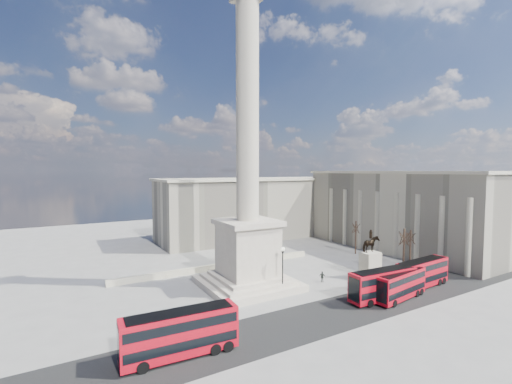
{
  "coord_description": "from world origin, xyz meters",
  "views": [
    {
      "loc": [
        -25.98,
        -42.64,
        18.68
      ],
      "look_at": [
        0.48,
        3.14,
        15.36
      ],
      "focal_mm": 24.0,
      "sensor_mm": 36.0,
      "label": 1
    }
  ],
  "objects": [
    {
      "name": "victorian_lamp",
      "position": [
        2.98,
        -0.59,
        4.21
      ],
      "size": [
        0.61,
        0.61,
        7.15
      ],
      "rotation": [
        0.0,
        0.0,
        -0.16
      ],
      "color": "black",
      "rests_on": "ground"
    },
    {
      "name": "building_northeast",
      "position": [
        20.0,
        40.0,
        8.32
      ],
      "size": [
        51.0,
        17.0,
        16.6
      ],
      "color": "#BCB59A",
      "rests_on": "ground"
    },
    {
      "name": "pedestrian_crossing",
      "position": [
        11.75,
        0.45,
        0.92
      ],
      "size": [
        1.0,
        1.14,
        1.84
      ],
      "primitive_type": "imported",
      "rotation": [
        0.0,
        0.0,
        2.19
      ],
      "color": "#222823",
      "rests_on": "ground"
    },
    {
      "name": "asphalt_road",
      "position": [
        5.0,
        -10.0,
        0.0
      ],
      "size": [
        120.0,
        9.0,
        0.01
      ],
      "primitive_type": "cube",
      "color": "black",
      "rests_on": "ground"
    },
    {
      "name": "building_east",
      "position": [
        45.0,
        10.0,
        9.32
      ],
      "size": [
        19.0,
        46.0,
        18.6
      ],
      "color": "#BCB59A",
      "rests_on": "ground"
    },
    {
      "name": "pedestrian_walking",
      "position": [
        13.33,
        -6.5,
        0.81
      ],
      "size": [
        0.62,
        0.44,
        1.62
      ],
      "primitive_type": "imported",
      "rotation": [
        0.0,
        0.0,
        0.09
      ],
      "color": "#222823",
      "rests_on": "ground"
    },
    {
      "name": "bare_tree_mid",
      "position": [
        32.25,
        -1.28,
        6.01
      ],
      "size": [
        2.01,
        2.01,
        7.63
      ],
      "rotation": [
        0.0,
        0.0,
        0.11
      ],
      "color": "#332319",
      "rests_on": "ground"
    },
    {
      "name": "equestrian_statue",
      "position": [
        20.56,
        -1.87,
        2.96
      ],
      "size": [
        4.09,
        3.07,
        8.49
      ],
      "color": "beige",
      "rests_on": "ground"
    },
    {
      "name": "ground",
      "position": [
        0.0,
        0.0,
        0.0
      ],
      "size": [
        180.0,
        180.0,
        0.0
      ],
      "primitive_type": "plane",
      "color": "gray",
      "rests_on": "ground"
    },
    {
      "name": "red_bus_a",
      "position": [
        -15.85,
        -10.15,
        2.46
      ],
      "size": [
        11.7,
        3.3,
        4.69
      ],
      "rotation": [
        0.0,
        0.0,
        -0.05
      ],
      "color": "#B80919",
      "rests_on": "ground"
    },
    {
      "name": "bare_tree_far",
      "position": [
        31.26,
        11.73,
        6.14
      ],
      "size": [
        1.91,
        1.91,
        7.79
      ],
      "rotation": [
        0.0,
        0.0,
        -0.13
      ],
      "color": "#332319",
      "rests_on": "ground"
    },
    {
      "name": "red_bus_b",
      "position": [
        14.12,
        -10.0,
        2.35
      ],
      "size": [
        11.17,
        3.18,
        4.48
      ],
      "rotation": [
        0.0,
        0.0,
        -0.06
      ],
      "color": "#B80919",
      "rests_on": "ground"
    },
    {
      "name": "red_bus_c",
      "position": [
        16.54,
        -11.03,
        2.16
      ],
      "size": [
        10.39,
        3.67,
        4.12
      ],
      "rotation": [
        0.0,
        0.0,
        0.14
      ],
      "color": "#B80919",
      "rests_on": "ground"
    },
    {
      "name": "balustrade_wall",
      "position": [
        0.0,
        16.0,
        0.55
      ],
      "size": [
        40.0,
        0.6,
        1.1
      ],
      "primitive_type": "cube",
      "color": "beige",
      "rests_on": "ground"
    },
    {
      "name": "pedestrian_standing",
      "position": [
        29.24,
        -4.54,
        0.9
      ],
      "size": [
        0.92,
        0.74,
        1.79
      ],
      "primitive_type": "imported",
      "rotation": [
        0.0,
        0.0,
        3.07
      ],
      "color": "#222823",
      "rests_on": "ground"
    },
    {
      "name": "red_bus_d",
      "position": [
        24.09,
        -9.42,
        2.32
      ],
      "size": [
        11.05,
        3.23,
        4.42
      ],
      "rotation": [
        0.0,
        0.0,
        0.07
      ],
      "color": "#B80919",
      "rests_on": "ground"
    },
    {
      "name": "bare_tree_near",
      "position": [
        26.71,
        -3.94,
        7.0
      ],
      "size": [
        2.03,
        2.03,
        8.89
      ],
      "rotation": [
        0.0,
        0.0,
        0.36
      ],
      "color": "#332319",
      "rests_on": "ground"
    },
    {
      "name": "nelsons_column",
      "position": [
        0.0,
        5.0,
        12.92
      ],
      "size": [
        14.0,
        14.0,
        49.85
      ],
      "color": "beige",
      "rests_on": "ground"
    }
  ]
}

